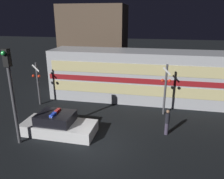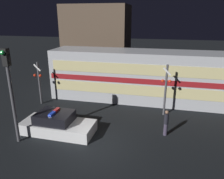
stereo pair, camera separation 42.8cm
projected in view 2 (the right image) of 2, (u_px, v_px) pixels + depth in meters
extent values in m
plane|color=black|center=(93.00, 147.00, 11.90)|extent=(120.00, 120.00, 0.00)
cube|color=#B7BABF|center=(152.00, 77.00, 17.90)|extent=(16.74, 3.17, 4.13)
cube|color=maroon|center=(151.00, 82.00, 16.43)|extent=(16.41, 0.03, 0.41)
cube|color=beige|center=(150.00, 91.00, 16.66)|extent=(15.90, 0.02, 0.83)
cube|color=beige|center=(152.00, 70.00, 16.13)|extent=(15.90, 0.02, 0.83)
cube|color=silver|center=(58.00, 127.00, 13.32)|extent=(4.45, 1.96, 0.69)
cube|color=black|center=(55.00, 117.00, 13.15)|extent=(2.15, 1.69, 0.60)
cube|color=blue|center=(52.00, 114.00, 12.78)|extent=(0.21, 0.57, 0.12)
cube|color=red|center=(56.00, 110.00, 13.30)|extent=(0.21, 0.57, 0.12)
cylinder|color=#3F384C|center=(165.00, 129.00, 12.98)|extent=(0.23, 0.23, 0.76)
cylinder|color=black|center=(166.00, 119.00, 12.76)|extent=(0.27, 0.27, 0.64)
sphere|color=#8C664C|center=(167.00, 112.00, 12.62)|extent=(0.21, 0.21, 0.21)
cylinder|color=#4C4C51|center=(165.00, 91.00, 15.21)|extent=(0.15, 0.15, 3.68)
sphere|color=red|center=(163.00, 81.00, 14.89)|extent=(0.22, 0.22, 0.22)
sphere|color=red|center=(170.00, 81.00, 14.79)|extent=(0.22, 0.22, 0.22)
cube|color=white|center=(167.00, 71.00, 14.67)|extent=(0.58, 0.03, 0.58)
cylinder|color=#4C4C51|center=(39.00, 83.00, 17.30)|extent=(0.15, 0.15, 3.42)
sphere|color=red|center=(35.00, 75.00, 17.00)|extent=(0.22, 0.22, 0.22)
sphere|color=red|center=(40.00, 76.00, 16.90)|extent=(0.22, 0.22, 0.22)
cube|color=white|center=(37.00, 68.00, 16.79)|extent=(0.58, 0.03, 0.58)
cylinder|color=#4C4C51|center=(14.00, 106.00, 11.78)|extent=(0.18, 0.18, 4.38)
cube|color=black|center=(6.00, 57.00, 10.93)|extent=(0.30, 0.30, 0.90)
sphere|color=green|center=(2.00, 53.00, 10.67)|extent=(0.23, 0.23, 0.23)
cube|color=brown|center=(97.00, 40.00, 26.15)|extent=(7.42, 4.96, 8.01)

